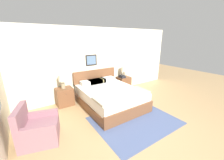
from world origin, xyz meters
name	(u,v)px	position (x,y,z in m)	size (l,w,h in m)	color
ground_plane	(143,131)	(0.00, 0.00, 0.00)	(16.00, 16.00, 0.00)	tan
wall_back	(92,63)	(0.00, 2.77, 1.30)	(7.92, 0.09, 2.60)	beige
area_rug_main	(135,120)	(0.13, 0.44, 0.00)	(2.20, 1.77, 0.01)	#47567F
bed	(109,96)	(0.05, 1.63, 0.32)	(1.73, 2.17, 1.05)	brown
armchair	(38,129)	(-2.19, 1.07, 0.28)	(0.94, 0.92, 0.86)	#8E606B
nightstand_near_window	(65,97)	(-1.21, 2.47, 0.30)	(0.54, 0.46, 0.61)	brown
nightstand_by_door	(124,84)	(1.32, 2.47, 0.30)	(0.54, 0.46, 0.61)	brown
table_lamp_near_window	(62,80)	(-1.23, 2.47, 0.91)	(0.24, 0.24, 0.47)	gray
table_lamp_by_door	(124,70)	(1.33, 2.47, 0.91)	(0.24, 0.24, 0.47)	gray
book_thick_bottom	(122,77)	(1.20, 2.43, 0.62)	(0.25, 0.28, 0.03)	#232328
book_hardcover_middle	(122,76)	(1.20, 2.43, 0.65)	(0.21, 0.25, 0.04)	#232328
book_novel_upper	(122,76)	(1.20, 2.43, 0.70)	(0.16, 0.23, 0.04)	#232328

